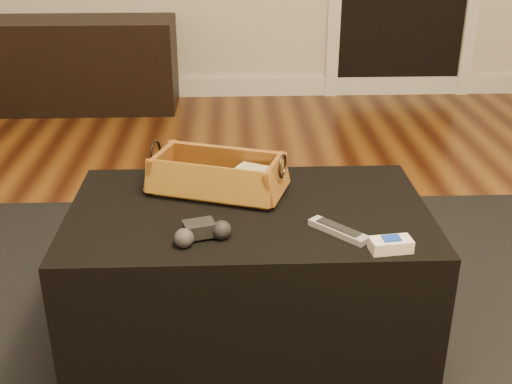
{
  "coord_description": "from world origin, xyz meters",
  "views": [
    {
      "loc": [
        0.18,
        -1.49,
        1.22
      ],
      "look_at": [
        0.24,
        0.09,
        0.49
      ],
      "focal_mm": 45.0,
      "sensor_mm": 36.0,
      "label": 1
    }
  ],
  "objects_px": {
    "ottoman": "(249,273)",
    "silver_remote": "(338,230)",
    "cream_gadget": "(391,245)",
    "media_cabinet": "(62,65)",
    "wicker_basket": "(218,177)",
    "game_controller": "(202,232)",
    "tv_remote": "(210,185)"
  },
  "relations": [
    {
      "from": "game_controller",
      "to": "cream_gadget",
      "type": "bearing_deg",
      "value": -8.6
    },
    {
      "from": "wicker_basket",
      "to": "cream_gadget",
      "type": "relative_size",
      "value": 4.04
    },
    {
      "from": "media_cabinet",
      "to": "silver_remote",
      "type": "bearing_deg",
      "value": -62.61
    },
    {
      "from": "media_cabinet",
      "to": "game_controller",
      "type": "relative_size",
      "value": 8.96
    },
    {
      "from": "media_cabinet",
      "to": "tv_remote",
      "type": "relative_size",
      "value": 6.82
    },
    {
      "from": "ottoman",
      "to": "cream_gadget",
      "type": "relative_size",
      "value": 9.35
    },
    {
      "from": "tv_remote",
      "to": "game_controller",
      "type": "relative_size",
      "value": 1.31
    },
    {
      "from": "media_cabinet",
      "to": "cream_gadget",
      "type": "distance_m",
      "value": 3.01
    },
    {
      "from": "ottoman",
      "to": "tv_remote",
      "type": "height_order",
      "value": "tv_remote"
    },
    {
      "from": "tv_remote",
      "to": "wicker_basket",
      "type": "bearing_deg",
      "value": 30.87
    },
    {
      "from": "ottoman",
      "to": "silver_remote",
      "type": "relative_size",
      "value": 6.56
    },
    {
      "from": "cream_gadget",
      "to": "wicker_basket",
      "type": "bearing_deg",
      "value": 139.23
    },
    {
      "from": "ottoman",
      "to": "cream_gadget",
      "type": "distance_m",
      "value": 0.48
    },
    {
      "from": "silver_remote",
      "to": "cream_gadget",
      "type": "distance_m",
      "value": 0.15
    },
    {
      "from": "wicker_basket",
      "to": "cream_gadget",
      "type": "height_order",
      "value": "wicker_basket"
    },
    {
      "from": "game_controller",
      "to": "wicker_basket",
      "type": "bearing_deg",
      "value": 82.96
    },
    {
      "from": "game_controller",
      "to": "cream_gadget",
      "type": "xyz_separation_m",
      "value": [
        0.46,
        -0.07,
        -0.01
      ]
    },
    {
      "from": "game_controller",
      "to": "silver_remote",
      "type": "height_order",
      "value": "game_controller"
    },
    {
      "from": "ottoman",
      "to": "cream_gadget",
      "type": "bearing_deg",
      "value": -35.96
    },
    {
      "from": "tv_remote",
      "to": "cream_gadget",
      "type": "bearing_deg",
      "value": -26.0
    },
    {
      "from": "game_controller",
      "to": "silver_remote",
      "type": "relative_size",
      "value": 1.03
    },
    {
      "from": "ottoman",
      "to": "media_cabinet",
      "type": "bearing_deg",
      "value": 114.54
    },
    {
      "from": "wicker_basket",
      "to": "game_controller",
      "type": "distance_m",
      "value": 0.3
    },
    {
      "from": "tv_remote",
      "to": "game_controller",
      "type": "xyz_separation_m",
      "value": [
        -0.01,
        -0.29,
        -0.0
      ]
    },
    {
      "from": "media_cabinet",
      "to": "wicker_basket",
      "type": "distance_m",
      "value": 2.5
    },
    {
      "from": "media_cabinet",
      "to": "wicker_basket",
      "type": "bearing_deg",
      "value": -66.11
    },
    {
      "from": "wicker_basket",
      "to": "silver_remote",
      "type": "distance_m",
      "value": 0.42
    },
    {
      "from": "ottoman",
      "to": "wicker_basket",
      "type": "height_order",
      "value": "wicker_basket"
    },
    {
      "from": "game_controller",
      "to": "silver_remote",
      "type": "bearing_deg",
      "value": 3.74
    },
    {
      "from": "media_cabinet",
      "to": "cream_gadget",
      "type": "bearing_deg",
      "value": -61.51
    },
    {
      "from": "tv_remote",
      "to": "wicker_basket",
      "type": "xyz_separation_m",
      "value": [
        0.02,
        0.01,
        0.02
      ]
    },
    {
      "from": "ottoman",
      "to": "silver_remote",
      "type": "xyz_separation_m",
      "value": [
        0.23,
        -0.15,
        0.22
      ]
    }
  ]
}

